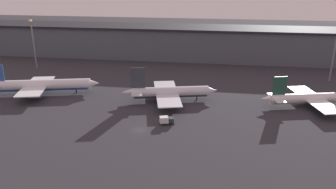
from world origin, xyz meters
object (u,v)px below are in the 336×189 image
airplane_1 (40,85)px  airplane_2 (169,92)px  airplane_3 (317,98)px  service_vehicle_0 (166,120)px

airplane_1 → airplane_2: 55.36m
airplane_3 → service_vehicle_0: (-55.01, -25.12, -1.65)m
airplane_1 → airplane_2: bearing=-13.5°
airplane_1 → airplane_3: size_ratio=1.09×
service_vehicle_0 → airplane_1: bearing=140.4°
airplane_1 → service_vehicle_0: (57.46, -21.86, -2.33)m
airplane_3 → service_vehicle_0: 60.50m
service_vehicle_0 → airplane_3: bearing=5.8°
airplane_3 → service_vehicle_0: airplane_3 is taller
airplane_1 → airplane_2: (55.36, 0.30, -0.27)m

